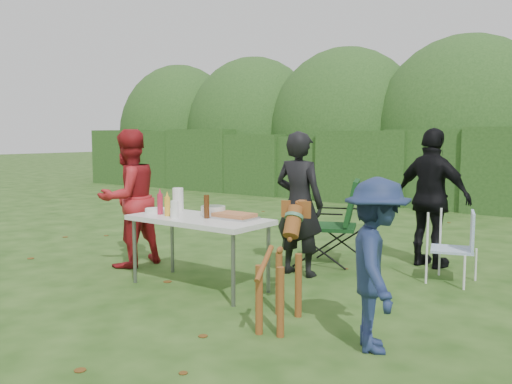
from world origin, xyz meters
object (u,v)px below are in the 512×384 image
Objects in this scene: beer_bottle at (207,207)px; person_red_jacket at (129,198)px; person_cook at (299,204)px; dog at (280,268)px; child at (377,264)px; paper_towel_roll at (178,200)px; lawn_chair at (452,246)px; mustard_bottle at (167,207)px; camping_chair at (331,222)px; ketchup_bottle at (160,204)px; folding_table at (199,222)px; person_black_puffy at (432,198)px.

person_red_jacket is at bearing 172.05° from beer_bottle.
person_cook is 1.59× the size of dog.
paper_towel_roll is (-2.65, 0.63, 0.23)m from child.
mustard_bottle is (-2.37, -1.90, 0.45)m from lawn_chair.
camping_chair is 4.82× the size of ketchup_bottle.
child is (2.16, -0.43, -0.05)m from folding_table.
camping_chair reaches higher than paper_towel_roll.
ketchup_bottle reaches higher than mustard_bottle.
child reaches higher than mustard_bottle.
folding_table is 6.82× the size of ketchup_bottle.
ketchup_bottle reaches higher than lawn_chair.
folding_table is at bearing 55.36° from dog.
camping_chair is 4.42× the size of beer_bottle.
beer_bottle is at bearing 46.81° from child.
camping_chair reaches higher than dog.
camping_chair is at bearing 131.56° from person_red_jacket.
camping_chair is (0.60, 1.72, -0.16)m from folding_table.
folding_table is 1.39m from dog.
person_red_jacket reaches higher than mustard_bottle.
person_black_puffy is 1.64× the size of dog.
folding_table is at bearing 84.73° from person_red_jacket.
lawn_chair reaches higher than folding_table.
camping_chair is (0.05, 0.66, -0.28)m from person_cook.
person_cook is 1.66m from person_black_puffy.
beer_bottle is at bearing 51.05° from camping_chair.
camping_chair is at bearing 63.37° from mustard_bottle.
child is 5.82× the size of ketchup_bottle.
ketchup_bottle is (-2.10, -2.42, 0.01)m from person_black_puffy.
child is 2.73m from paper_towel_roll.
lawn_chair is 3.17m from ketchup_bottle.
beer_bottle is 0.63m from paper_towel_roll.
child is at bearing 75.77° from lawn_chair.
lawn_chair is 3.58× the size of ketchup_bottle.
person_red_jacket is at bearing 60.17° from dog.
camping_chair is 1.82m from beer_bottle.
ketchup_bottle is at bearing 165.43° from mustard_bottle.
person_cook is at bearing 118.02° from person_red_jacket.
folding_table is 2.20m from child.
dog is 1.85m from ketchup_bottle.
person_red_jacket is at bearing 48.24° from person_black_puffy.
paper_towel_roll is at bearing 116.89° from mustard_bottle.
person_red_jacket is at bearing 48.45° from child.
beer_bottle is at bearing 69.38° from person_black_puffy.
person_black_puffy is 6.43× the size of paper_towel_roll.
paper_towel_roll is at bearing 158.38° from folding_table.
camping_chair reaches higher than ketchup_bottle.
dog is 1.69m from mustard_bottle.
person_black_puffy reaches higher than lawn_chair.
person_black_puffy is at bearing 45.37° from paper_towel_roll.
person_black_puffy is 2.83m from child.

